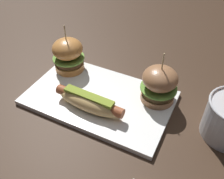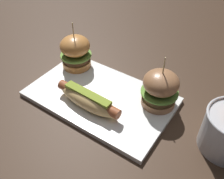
{
  "view_description": "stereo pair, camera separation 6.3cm",
  "coord_description": "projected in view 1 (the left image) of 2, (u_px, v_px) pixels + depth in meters",
  "views": [
    {
      "loc": [
        0.25,
        -0.42,
        0.48
      ],
      "look_at": [
        0.04,
        0.0,
        0.05
      ],
      "focal_mm": 39.55,
      "sensor_mm": 36.0,
      "label": 1
    },
    {
      "loc": [
        0.31,
        -0.39,
        0.48
      ],
      "look_at": [
        0.04,
        0.0,
        0.05
      ],
      "focal_mm": 39.55,
      "sensor_mm": 36.0,
      "label": 2
    }
  ],
  "objects": [
    {
      "name": "slider_right",
      "position": [
        159.0,
        84.0,
        0.63
      ],
      "size": [
        0.1,
        0.1,
        0.14
      ],
      "color": "#976541",
      "rests_on": "platter_main"
    },
    {
      "name": "platter_main",
      "position": [
        99.0,
        98.0,
        0.68
      ],
      "size": [
        0.39,
        0.24,
        0.01
      ],
      "primitive_type": "cube",
      "color": "white",
      "rests_on": "ground"
    },
    {
      "name": "slider_left",
      "position": [
        68.0,
        55.0,
        0.73
      ],
      "size": [
        0.1,
        0.1,
        0.15
      ],
      "color": "#C57E3E",
      "rests_on": "platter_main"
    },
    {
      "name": "ground_plane",
      "position": [
        99.0,
        100.0,
        0.68
      ],
      "size": [
        3.0,
        3.0,
        0.0
      ],
      "primitive_type": "plane",
      "color": "#382619"
    },
    {
      "name": "hot_dog",
      "position": [
        90.0,
        102.0,
        0.62
      ],
      "size": [
        0.19,
        0.06,
        0.05
      ],
      "color": "tan",
      "rests_on": "platter_main"
    }
  ]
}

